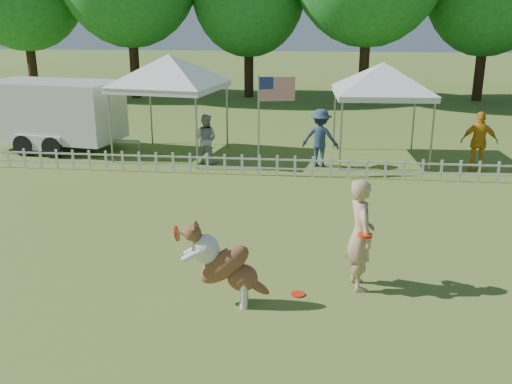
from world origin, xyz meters
TOP-DOWN VIEW (x-y plane):
  - ground at (0.00, 0.00)m, footprint 120.00×120.00m
  - picket_fence at (0.00, 7.00)m, footprint 22.00×0.08m
  - handler at (1.63, 0.38)m, footprint 0.60×0.78m
  - dog at (-0.48, -0.46)m, footprint 1.34×0.52m
  - frisbee_on_turf at (0.64, -0.03)m, footprint 0.29×0.29m
  - canopy_tent_left at (-3.79, 9.08)m, footprint 3.48×3.48m
  - canopy_tent_right at (2.76, 9.32)m, footprint 2.98×2.98m
  - cargo_trailer at (-7.85, 9.45)m, footprint 5.58×3.10m
  - flag_pole at (-0.78, 7.03)m, footprint 1.07×0.40m
  - spectator_a at (-2.53, 8.20)m, footprint 0.83×0.70m
  - spectator_b at (0.93, 8.23)m, footprint 1.22×0.85m
  - spectator_c at (5.48, 8.19)m, footprint 1.06×0.54m
  - tree_center_left at (-3.00, 22.50)m, footprint 6.00×6.00m

SIDE VIEW (x-z plane):
  - ground at x=0.00m, z-range 0.00..0.00m
  - frisbee_on_turf at x=0.64m, z-range 0.00..0.02m
  - picket_fence at x=0.00m, z-range 0.00..0.60m
  - dog at x=-0.48m, z-range 0.00..1.36m
  - spectator_a at x=-2.53m, z-range 0.00..1.51m
  - spectator_b at x=0.93m, z-range 0.00..1.72m
  - spectator_c at x=5.48m, z-range 0.00..1.74m
  - handler at x=1.63m, z-range 0.00..1.89m
  - cargo_trailer at x=-7.85m, z-range 0.00..2.32m
  - flag_pole at x=-0.78m, z-range 0.00..2.82m
  - canopy_tent_right at x=2.76m, z-range 0.00..2.93m
  - canopy_tent_left at x=-3.79m, z-range 0.00..3.13m
  - tree_center_left at x=-3.00m, z-range 0.00..9.80m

